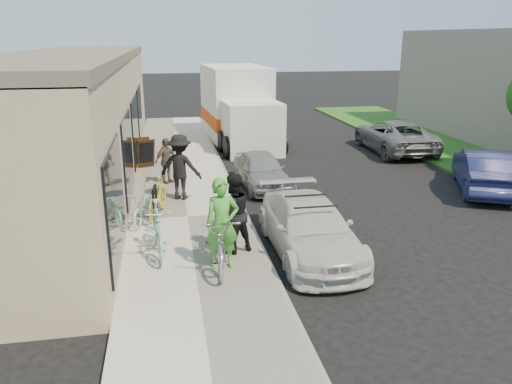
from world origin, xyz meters
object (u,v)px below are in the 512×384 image
cruiser_bike_c (158,197)px  bystander_b (166,161)px  moving_truck (238,109)px  cruiser_bike_a (158,229)px  man_standing (233,213)px  sedan_silver (261,170)px  far_car_gray (394,136)px  far_car_blue (484,170)px  tandem_bike (219,239)px  woman_rider (222,224)px  cruiser_bike_b (145,206)px  sandwich_board (145,153)px  bike_rack (155,202)px  bystander_a (180,167)px  sedan_white (309,227)px

cruiser_bike_c → bystander_b: (0.26, 3.10, 0.23)m
moving_truck → cruiser_bike_a: moving_truck is taller
man_standing → cruiser_bike_c: (-1.63, 2.65, -0.38)m
moving_truck → man_standing: (-2.01, -12.76, -0.47)m
sedan_silver → far_car_gray: far_car_gray is taller
sedan_silver → cruiser_bike_a: bearing=-126.6°
cruiser_bike_c → far_car_blue: bearing=19.3°
tandem_bike → woman_rider: 0.38m
tandem_bike → man_standing: size_ratio=1.24×
woman_rider → cruiser_bike_c: size_ratio=1.11×
cruiser_bike_a → cruiser_bike_b: bearing=94.9°
sandwich_board → far_car_gray: (10.29, 1.39, -0.00)m
bike_rack → bystander_a: bearing=70.8°
far_car_blue → sandwich_board: bearing=1.7°
sedan_white → cruiser_bike_a: cruiser_bike_a is taller
far_car_blue → man_standing: man_standing is taller
bike_rack → cruiser_bike_b: (-0.27, 0.28, -0.18)m
far_car_blue → cruiser_bike_a: size_ratio=2.14×
far_car_gray → far_car_blue: bearing=95.0°
man_standing → bystander_a: 4.12m
sedan_silver → far_car_blue: bearing=-17.5°
moving_truck → far_car_blue: moving_truck is taller
sandwich_board → moving_truck: size_ratio=0.15×
sedan_silver → man_standing: bearing=-111.2°
sedan_silver → far_car_gray: 7.75m
far_car_blue → far_car_gray: far_car_gray is taller
moving_truck → tandem_bike: bearing=-103.7°
bystander_b → cruiser_bike_a: bearing=-133.7°
bike_rack → woman_rider: size_ratio=0.53×
moving_truck → cruiser_bike_b: size_ratio=4.43×
woman_rider → cruiser_bike_c: (-1.32, 3.37, -0.43)m
tandem_bike → cruiser_bike_b: 3.27m
bystander_a → cruiser_bike_b: bearing=81.8°
bike_rack → sedan_white: sedan_white is taller
cruiser_bike_a → bystander_a: bearing=76.1°
woman_rider → man_standing: (0.31, 0.72, -0.05)m
bike_rack → far_car_blue: (10.13, 1.59, -0.08)m
cruiser_bike_b → bystander_b: bystander_b is taller
woman_rider → bystander_b: woman_rider is taller
sandwich_board → bystander_b: (0.75, -2.23, 0.21)m
tandem_bike → far_car_gray: bearing=51.6°
moving_truck → bystander_b: size_ratio=4.78×
tandem_bike → cruiser_bike_c: 3.50m
far_car_blue → far_car_gray: 5.84m
sedan_white → far_car_gray: bearing=55.1°
cruiser_bike_b → bystander_a: bearing=77.4°
bike_rack → woman_rider: 3.03m
woman_rider → cruiser_bike_b: bearing=115.9°
sedan_white → tandem_bike: bearing=-165.1°
sandwich_board → moving_truck: (4.14, 4.77, 0.82)m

